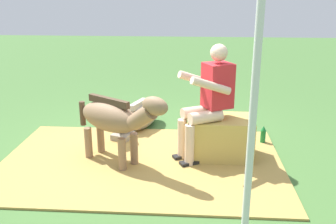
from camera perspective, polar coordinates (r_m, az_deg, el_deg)
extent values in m
plane|color=#426B33|center=(4.78, -3.37, -6.59)|extent=(24.00, 24.00, 0.00)
cube|color=#AD8C47|center=(4.61, -4.00, -7.45)|extent=(3.32, 2.17, 0.02)
cube|color=tan|center=(4.69, 7.69, -3.84)|extent=(0.78, 0.52, 0.51)
cylinder|color=beige|center=(4.40, 5.63, -0.74)|extent=(0.42, 0.31, 0.14)
cylinder|color=beige|center=(4.43, 3.22, -5.06)|extent=(0.11, 0.11, 0.51)
cube|color=black|center=(4.52, 3.17, -7.69)|extent=(0.24, 0.19, 0.06)
cylinder|color=beige|center=(4.57, 4.43, 0.00)|extent=(0.42, 0.31, 0.14)
cylinder|color=beige|center=(4.60, 2.11, -4.16)|extent=(0.11, 0.11, 0.51)
cube|color=black|center=(4.69, 2.08, -6.71)|extent=(0.24, 0.19, 0.06)
cube|color=red|center=(4.49, 7.40, 3.96)|extent=(0.39, 0.39, 0.52)
cylinder|color=beige|center=(4.25, 6.41, 3.90)|extent=(0.49, 0.31, 0.26)
cylinder|color=beige|center=(4.53, 4.43, 4.83)|extent=(0.49, 0.31, 0.26)
sphere|color=beige|center=(4.41, 7.60, 8.75)|extent=(0.20, 0.20, 0.20)
ellipsoid|color=#8C6B4C|center=(4.47, -8.72, -0.73)|extent=(0.88, 0.73, 0.34)
cylinder|color=#8C6B4C|center=(4.49, -5.06, -5.58)|extent=(0.09, 0.09, 0.40)
cylinder|color=#8C6B4C|center=(4.35, -6.83, -6.41)|extent=(0.09, 0.09, 0.40)
cylinder|color=#8C6B4C|center=(4.85, -10.00, -3.91)|extent=(0.09, 0.09, 0.40)
cylinder|color=#8C6B4C|center=(4.73, -11.76, -4.61)|extent=(0.09, 0.09, 0.40)
cylinder|color=#8C6B4C|center=(4.11, -3.89, -0.78)|extent=(0.40, 0.35, 0.33)
ellipsoid|color=#8C6B4C|center=(3.95, -1.96, 0.90)|extent=(0.36, 0.31, 0.20)
cube|color=#4D3A2A|center=(4.41, -8.84, 1.60)|extent=(0.54, 0.38, 0.08)
cylinder|color=#4D3A2A|center=(4.82, -12.61, -0.20)|extent=(0.07, 0.07, 0.30)
ellipsoid|color=gray|center=(5.68, -4.05, -0.57)|extent=(0.67, 0.96, 0.36)
cube|color=gray|center=(5.28, -6.71, -3.63)|extent=(0.32, 0.34, 0.10)
cylinder|color=gray|center=(5.20, -6.90, -1.76)|extent=(0.26, 0.33, 0.30)
ellipsoid|color=gray|center=(5.03, -7.96, -1.54)|extent=(0.25, 0.34, 0.20)
cube|color=#B5A999|center=(5.55, -4.48, 1.14)|extent=(0.22, 0.44, 0.08)
cylinder|color=#197233|center=(5.26, 13.95, -3.63)|extent=(0.07, 0.07, 0.19)
cone|color=#197233|center=(5.21, 14.05, -2.33)|extent=(0.06, 0.06, 0.06)
cylinder|color=silver|center=(2.91, 12.57, 0.20)|extent=(0.06, 0.06, 2.25)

